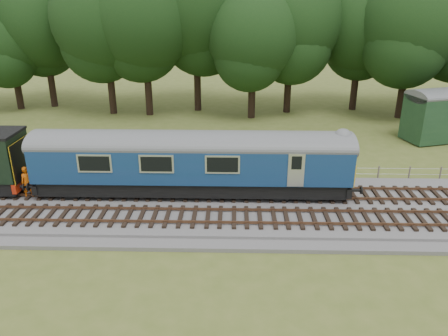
{
  "coord_description": "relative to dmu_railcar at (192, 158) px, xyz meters",
  "views": [
    {
      "loc": [
        -1.4,
        -22.04,
        11.32
      ],
      "look_at": [
        -1.99,
        1.4,
        2.0
      ],
      "focal_mm": 35.0,
      "sensor_mm": 36.0,
      "label": 1
    }
  ],
  "objects": [
    {
      "name": "ground",
      "position": [
        3.83,
        -1.4,
        -2.61
      ],
      "size": [
        120.0,
        120.0,
        0.0
      ],
      "primitive_type": "plane",
      "color": "#4C5B21",
      "rests_on": "ground"
    },
    {
      "name": "worker",
      "position": [
        -9.48,
        -0.71,
        -1.32
      ],
      "size": [
        0.81,
        0.79,
        1.87
      ],
      "primitive_type": "imported",
      "rotation": [
        0.0,
        0.0,
        0.73
      ],
      "color": "#DE5B0B",
      "rests_on": "ballast"
    },
    {
      "name": "dmu_railcar",
      "position": [
        0.0,
        0.0,
        0.0
      ],
      "size": [
        18.05,
        2.86,
        3.88
      ],
      "color": "black",
      "rests_on": "ground"
    },
    {
      "name": "track_south",
      "position": [
        3.83,
        -3.0,
        -2.19
      ],
      "size": [
        67.2,
        2.4,
        0.21
      ],
      "color": "black",
      "rests_on": "ballast"
    },
    {
      "name": "tree_line",
      "position": [
        3.83,
        20.6,
        -2.61
      ],
      "size": [
        70.0,
        8.0,
        18.0
      ],
      "primitive_type": null,
      "color": "black",
      "rests_on": "ground"
    },
    {
      "name": "ballast",
      "position": [
        3.83,
        -1.4,
        -2.43
      ],
      "size": [
        70.0,
        7.0,
        0.35
      ],
      "primitive_type": "cube",
      "color": "#4C4C4F",
      "rests_on": "ground"
    },
    {
      "name": "track_north",
      "position": [
        3.83,
        -0.0,
        -2.19
      ],
      "size": [
        67.2,
        2.4,
        0.21
      ],
      "color": "black",
      "rests_on": "ballast"
    },
    {
      "name": "fence",
      "position": [
        3.83,
        3.1,
        -2.61
      ],
      "size": [
        64.0,
        0.12,
        1.0
      ],
      "primitive_type": null,
      "color": "#6B6054",
      "rests_on": "ground"
    }
  ]
}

